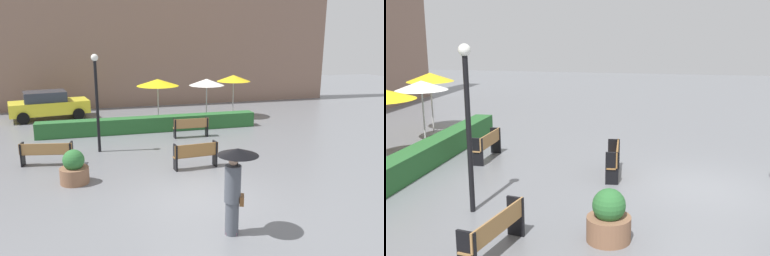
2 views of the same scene
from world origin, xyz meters
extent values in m
plane|color=slate|center=(0.00, 0.00, 0.00)|extent=(60.00, 60.00, 0.00)
cube|color=#9E7242|center=(-4.42, 4.36, 0.44)|extent=(1.87, 0.62, 0.04)
cube|color=#9E7242|center=(-4.45, 4.20, 0.65)|extent=(1.83, 0.39, 0.39)
cube|color=black|center=(-5.28, 4.50, 0.43)|extent=(0.13, 0.38, 0.85)
cube|color=black|center=(-3.58, 4.18, 0.43)|extent=(0.13, 0.38, 0.85)
cube|color=olive|center=(0.65, 2.64, 0.46)|extent=(1.62, 0.37, 0.04)
cube|color=olive|center=(0.66, 2.49, 0.70)|extent=(1.60, 0.16, 0.44)
cube|color=black|center=(-0.09, 2.57, 0.46)|extent=(0.09, 0.36, 0.92)
cube|color=black|center=(1.39, 2.67, 0.46)|extent=(0.09, 0.36, 0.92)
cube|color=#9E7242|center=(1.63, 6.86, 0.46)|extent=(1.64, 0.28, 0.04)
cube|color=#9E7242|center=(1.63, 6.71, 0.69)|extent=(1.64, 0.07, 0.41)
cube|color=black|center=(0.87, 6.85, 0.45)|extent=(0.07, 0.35, 0.89)
cube|color=black|center=(2.39, 6.83, 0.45)|extent=(0.07, 0.35, 0.89)
cylinder|color=brown|center=(-3.46, 2.25, 0.26)|extent=(0.91, 0.91, 0.51)
sphere|color=#2D6B33|center=(-3.46, 2.25, 0.76)|extent=(0.68, 0.68, 0.68)
cylinder|color=black|center=(-2.54, 5.58, 1.82)|extent=(0.12, 0.12, 3.64)
sphere|color=white|center=(-2.54, 5.58, 3.76)|extent=(0.28, 0.28, 0.28)
cylinder|color=silver|center=(3.37, 9.98, 1.07)|extent=(0.06, 0.06, 2.13)
cone|color=white|center=(3.37, 9.98, 2.13)|extent=(1.90, 1.90, 0.35)
cylinder|color=silver|center=(5.14, 10.56, 1.12)|extent=(0.06, 0.06, 2.23)
cone|color=yellow|center=(5.14, 10.56, 2.23)|extent=(1.89, 1.89, 0.35)
cube|color=#28602D|center=(0.02, 8.40, 0.36)|extent=(10.61, 0.70, 0.73)
camera|label=1|loc=(-2.98, -10.07, 4.61)|focal=36.64mm
camera|label=2|loc=(-12.10, 1.29, 4.29)|focal=43.15mm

